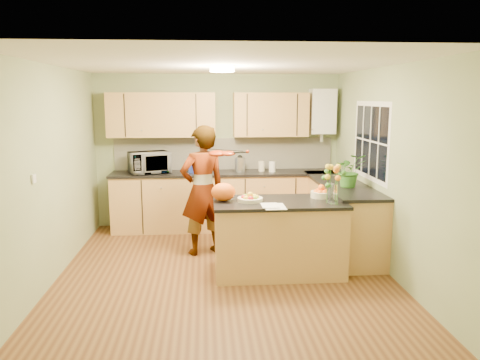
{
  "coord_description": "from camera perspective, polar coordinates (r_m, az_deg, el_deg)",
  "views": [
    {
      "loc": [
        -0.22,
        -5.49,
        2.13
      ],
      "look_at": [
        0.23,
        0.5,
        1.06
      ],
      "focal_mm": 35.0,
      "sensor_mm": 36.0,
      "label": 1
    }
  ],
  "objects": [
    {
      "name": "floor",
      "position": [
        5.89,
        -1.91,
        -11.12
      ],
      "size": [
        4.5,
        4.5,
        0.0
      ],
      "primitive_type": "plane",
      "color": "#553018",
      "rests_on": "ground"
    },
    {
      "name": "ceiling",
      "position": [
        5.51,
        -2.07,
        13.93
      ],
      "size": [
        4.0,
        4.5,
        0.02
      ],
      "primitive_type": "cube",
      "color": "white",
      "rests_on": "wall_back"
    },
    {
      "name": "wall_back",
      "position": [
        7.79,
        -2.68,
        3.59
      ],
      "size": [
        4.0,
        0.02,
        2.5
      ],
      "primitive_type": "cube",
      "color": "gray",
      "rests_on": "floor"
    },
    {
      "name": "wall_front",
      "position": [
        3.36,
        -0.38,
        -5.07
      ],
      "size": [
        4.0,
        0.02,
        2.5
      ],
      "primitive_type": "cube",
      "color": "gray",
      "rests_on": "floor"
    },
    {
      "name": "wall_left",
      "position": [
        5.84,
        -22.01,
        0.67
      ],
      "size": [
        0.02,
        4.5,
        2.5
      ],
      "primitive_type": "cube",
      "color": "gray",
      "rests_on": "floor"
    },
    {
      "name": "wall_right",
      "position": [
        5.99,
        17.52,
        1.16
      ],
      "size": [
        0.02,
        4.5,
        2.5
      ],
      "primitive_type": "cube",
      "color": "gray",
      "rests_on": "floor"
    },
    {
      "name": "back_counter",
      "position": [
        7.63,
        -1.81,
        -2.49
      ],
      "size": [
        3.64,
        0.62,
        0.94
      ],
      "color": "tan",
      "rests_on": "floor"
    },
    {
      "name": "right_counter",
      "position": [
        6.83,
        12.19,
        -4.21
      ],
      "size": [
        0.62,
        2.24,
        0.94
      ],
      "color": "tan",
      "rests_on": "floor"
    },
    {
      "name": "splashback",
      "position": [
        7.79,
        -1.94,
        3.22
      ],
      "size": [
        3.6,
        0.02,
        0.52
      ],
      "primitive_type": "cube",
      "color": "silver",
      "rests_on": "back_counter"
    },
    {
      "name": "upper_cabinets",
      "position": [
        7.57,
        -4.02,
        7.94
      ],
      "size": [
        3.2,
        0.34,
        0.7
      ],
      "color": "tan",
      "rests_on": "wall_back"
    },
    {
      "name": "boiler",
      "position": [
        7.82,
        10.0,
        8.22
      ],
      "size": [
        0.4,
        0.3,
        0.86
      ],
      "color": "white",
      "rests_on": "wall_back"
    },
    {
      "name": "window_right",
      "position": [
        6.51,
        15.64,
        4.6
      ],
      "size": [
        0.01,
        1.3,
        1.05
      ],
      "color": "white",
      "rests_on": "wall_right"
    },
    {
      "name": "light_switch",
      "position": [
        5.26,
        -23.84,
        0.14
      ],
      "size": [
        0.02,
        0.09,
        0.09
      ],
      "primitive_type": "cube",
      "color": "white",
      "rests_on": "wall_left"
    },
    {
      "name": "ceiling_lamp",
      "position": [
        5.8,
        -2.19,
        13.35
      ],
      "size": [
        0.3,
        0.3,
        0.07
      ],
      "color": "#FFEABF",
      "rests_on": "ceiling"
    },
    {
      "name": "peninsula_island",
      "position": [
        5.74,
        4.72,
        -6.93
      ],
      "size": [
        1.57,
        0.81,
        0.9
      ],
      "color": "tan",
      "rests_on": "floor"
    },
    {
      "name": "fruit_dish",
      "position": [
        5.58,
        1.24,
        -2.19
      ],
      "size": [
        0.3,
        0.3,
        0.11
      ],
      "color": "beige",
      "rests_on": "peninsula_island"
    },
    {
      "name": "orange_bowl",
      "position": [
        5.87,
        9.87,
        -1.5
      ],
      "size": [
        0.26,
        0.26,
        0.15
      ],
      "color": "beige",
      "rests_on": "peninsula_island"
    },
    {
      "name": "flower_vase",
      "position": [
        5.52,
        11.3,
        0.63
      ],
      "size": [
        0.28,
        0.28,
        0.51
      ],
      "rotation": [
        0.0,
        0.0,
        0.11
      ],
      "color": "silver",
      "rests_on": "peninsula_island"
    },
    {
      "name": "orange_bag",
      "position": [
        5.59,
        -2.04,
        -1.47
      ],
      "size": [
        0.35,
        0.33,
        0.22
      ],
      "primitive_type": "ellipsoid",
      "rotation": [
        0.0,
        0.0,
        -0.32
      ],
      "color": "#DE5712",
      "rests_on": "peninsula_island"
    },
    {
      "name": "papers",
      "position": [
        5.32,
        4.23,
        -3.22
      ],
      "size": [
        0.24,
        0.32,
        0.01
      ],
      "primitive_type": "cube",
      "color": "white",
      "rests_on": "peninsula_island"
    },
    {
      "name": "violinist",
      "position": [
        6.35,
        -4.57,
        -1.28
      ],
      "size": [
        0.76,
        0.65,
        1.76
      ],
      "primitive_type": "imported",
      "rotation": [
        0.0,
        0.0,
        3.57
      ],
      "color": "tan",
      "rests_on": "floor"
    },
    {
      "name": "violin",
      "position": [
        6.06,
        -2.75,
        3.25
      ],
      "size": [
        0.65,
        0.56,
        0.16
      ],
      "primitive_type": null,
      "rotation": [
        0.17,
        0.0,
        -0.61
      ],
      "color": "#581205",
      "rests_on": "violinist"
    },
    {
      "name": "microwave",
      "position": [
        7.54,
        -10.99,
        2.11
      ],
      "size": [
        0.71,
        0.61,
        0.34
      ],
      "primitive_type": "imported",
      "rotation": [
        0.0,
        0.0,
        0.38
      ],
      "color": "white",
      "rests_on": "back_counter"
    },
    {
      "name": "blue_box",
      "position": [
        7.48,
        -4.97,
        1.77
      ],
      "size": [
        0.34,
        0.3,
        0.23
      ],
      "primitive_type": "cube",
      "rotation": [
        0.0,
        0.0,
        -0.41
      ],
      "color": "navy",
      "rests_on": "back_counter"
    },
    {
      "name": "kettle",
      "position": [
        7.55,
        -0.01,
        2.0
      ],
      "size": [
        0.17,
        0.17,
        0.31
      ],
      "rotation": [
        0.0,
        0.0,
        0.33
      ],
      "color": "silver",
      "rests_on": "back_counter"
    },
    {
      "name": "jar_cream",
      "position": [
        7.61,
        2.65,
        1.7
      ],
      "size": [
        0.11,
        0.11,
        0.16
      ],
      "primitive_type": "cylinder",
      "rotation": [
        0.0,
        0.0,
        -0.08
      ],
      "color": "beige",
      "rests_on": "back_counter"
    },
    {
      "name": "jar_white",
      "position": [
        7.55,
        3.96,
        1.62
      ],
      "size": [
        0.12,
        0.12,
        0.17
      ],
      "primitive_type": "cylinder",
      "rotation": [
        0.0,
        0.0,
        -0.12
      ],
      "color": "white",
      "rests_on": "back_counter"
    },
    {
      "name": "potted_plant",
      "position": [
        6.4,
        13.21,
        1.15
      ],
      "size": [
        0.41,
        0.36,
        0.45
      ],
      "primitive_type": "imported",
      "rotation": [
        0.0,
        0.0,
        -0.01
      ],
      "color": "#367426",
      "rests_on": "right_counter"
    }
  ]
}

